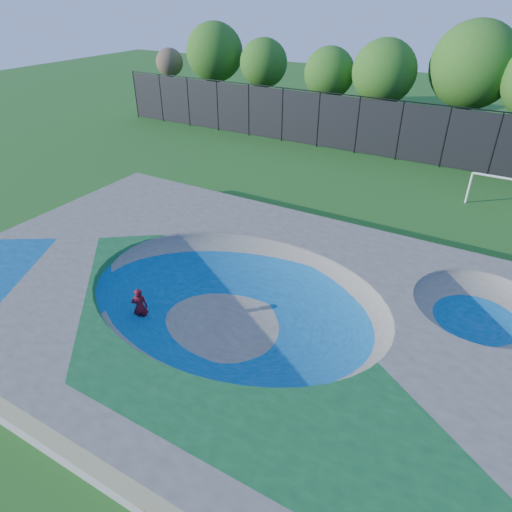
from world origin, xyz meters
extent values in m
plane|color=#1D5718|center=(0.00, 0.00, 0.00)|extent=(120.00, 120.00, 0.00)
cube|color=gray|center=(0.00, 0.00, 0.75)|extent=(22.00, 14.00, 1.50)
imported|color=#B50E1C|center=(-2.98, -1.64, 0.76)|extent=(0.66, 0.63, 1.52)
cube|color=black|center=(-2.98, -1.64, 0.03)|extent=(0.75, 0.65, 0.05)
cylinder|color=white|center=(5.48, 15.69, 0.88)|extent=(0.12, 0.12, 1.76)
cylinder|color=white|center=(6.80, 15.69, 1.76)|extent=(2.64, 0.12, 0.12)
cylinder|color=black|center=(-24.00, 21.00, 2.00)|extent=(0.09, 0.09, 4.00)
cylinder|color=black|center=(-21.00, 21.00, 2.00)|extent=(0.09, 0.09, 4.00)
cylinder|color=black|center=(-18.00, 21.00, 2.00)|extent=(0.09, 0.09, 4.00)
cylinder|color=black|center=(-15.00, 21.00, 2.00)|extent=(0.09, 0.09, 4.00)
cylinder|color=black|center=(-12.00, 21.00, 2.00)|extent=(0.09, 0.09, 4.00)
cylinder|color=black|center=(-9.00, 21.00, 2.00)|extent=(0.09, 0.09, 4.00)
cylinder|color=black|center=(-6.00, 21.00, 2.00)|extent=(0.09, 0.09, 4.00)
cylinder|color=black|center=(-3.00, 21.00, 2.00)|extent=(0.09, 0.09, 4.00)
cylinder|color=black|center=(0.00, 21.00, 2.00)|extent=(0.09, 0.09, 4.00)
cylinder|color=black|center=(3.00, 21.00, 2.00)|extent=(0.09, 0.09, 4.00)
cylinder|color=black|center=(6.00, 21.00, 2.00)|extent=(0.09, 0.09, 4.00)
cube|color=black|center=(0.00, 21.00, 2.00)|extent=(48.00, 0.03, 3.80)
cylinder|color=black|center=(0.00, 21.00, 4.00)|extent=(48.00, 0.08, 0.08)
cylinder|color=#3F301F|center=(-23.78, 25.86, 1.55)|extent=(0.44, 0.44, 3.10)
sphere|color=brown|center=(-23.78, 25.86, 4.20)|extent=(2.60, 2.60, 2.60)
cylinder|color=#3F301F|center=(-19.13, 26.82, 1.66)|extent=(0.44, 0.44, 3.32)
sphere|color=#255B18|center=(-19.13, 26.82, 5.27)|extent=(5.22, 5.22, 5.22)
cylinder|color=#3F301F|center=(-13.90, 26.76, 1.57)|extent=(0.44, 0.44, 3.14)
sphere|color=#255B18|center=(-13.90, 26.76, 4.70)|extent=(4.16, 4.16, 4.16)
cylinder|color=#3F301F|center=(-7.34, 25.87, 1.50)|extent=(0.44, 0.44, 2.99)
sphere|color=#255B18|center=(-7.34, 25.87, 4.51)|extent=(4.06, 4.06, 4.06)
cylinder|color=#3F301F|center=(-2.72, 25.10, 1.64)|extent=(0.44, 0.44, 3.28)
sphere|color=#255B18|center=(-2.72, 25.10, 5.05)|extent=(4.73, 4.73, 4.73)
cylinder|color=#3F301F|center=(3.12, 26.57, 1.75)|extent=(0.44, 0.44, 3.51)
sphere|color=#255B18|center=(3.12, 26.57, 5.75)|extent=(5.99, 5.99, 5.99)
camera|label=1|loc=(7.11, -10.81, 10.62)|focal=32.00mm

